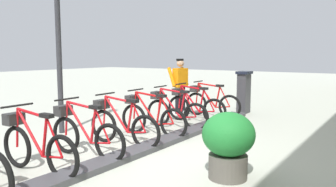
# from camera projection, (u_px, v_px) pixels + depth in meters

# --- Properties ---
(ground_plane) EXTENTS (60.00, 60.00, 0.00)m
(ground_plane) POSITION_uv_depth(u_px,v_px,m) (137.00, 154.00, 6.04)
(ground_plane) COLOR #B9BDAD
(dock_rail_base) EXTENTS (0.44, 9.27, 0.10)m
(dock_rail_base) POSITION_uv_depth(u_px,v_px,m) (137.00, 151.00, 6.03)
(dock_rail_base) COLOR #47474C
(dock_rail_base) RESTS_ON ground
(payment_kiosk) EXTENTS (0.36, 0.52, 1.28)m
(payment_kiosk) POSITION_uv_depth(u_px,v_px,m) (244.00, 91.00, 10.17)
(payment_kiosk) COLOR #38383D
(payment_kiosk) RESTS_ON ground
(bike_docked_0) EXTENTS (1.72, 0.54, 1.02)m
(bike_docked_0) POSITION_uv_depth(u_px,v_px,m) (210.00, 102.00, 9.63)
(bike_docked_0) COLOR black
(bike_docked_0) RESTS_ON ground
(bike_docked_1) EXTENTS (1.72, 0.54, 1.02)m
(bike_docked_1) POSITION_uv_depth(u_px,v_px,m) (194.00, 106.00, 8.86)
(bike_docked_1) COLOR black
(bike_docked_1) RESTS_ON ground
(bike_docked_2) EXTENTS (1.72, 0.54, 1.02)m
(bike_docked_2) POSITION_uv_depth(u_px,v_px,m) (174.00, 111.00, 8.09)
(bike_docked_2) COLOR black
(bike_docked_2) RESTS_ON ground
(bike_docked_3) EXTENTS (1.72, 0.54, 1.02)m
(bike_docked_3) POSITION_uv_depth(u_px,v_px,m) (150.00, 117.00, 7.32)
(bike_docked_3) COLOR black
(bike_docked_3) RESTS_ON ground
(bike_docked_4) EXTENTS (1.72, 0.54, 1.02)m
(bike_docked_4) POSITION_uv_depth(u_px,v_px,m) (121.00, 124.00, 6.56)
(bike_docked_4) COLOR black
(bike_docked_4) RESTS_ON ground
(bike_docked_5) EXTENTS (1.72, 0.54, 1.02)m
(bike_docked_5) POSITION_uv_depth(u_px,v_px,m) (84.00, 133.00, 5.79)
(bike_docked_5) COLOR black
(bike_docked_5) RESTS_ON ground
(bike_docked_6) EXTENTS (1.72, 0.54, 1.02)m
(bike_docked_6) POSITION_uv_depth(u_px,v_px,m) (35.00, 145.00, 5.02)
(bike_docked_6) COLOR black
(bike_docked_6) RESTS_ON ground
(worker_near_rack) EXTENTS (0.57, 0.69, 1.66)m
(worker_near_rack) POSITION_uv_depth(u_px,v_px,m) (180.00, 84.00, 9.99)
(worker_near_rack) COLOR white
(worker_near_rack) RESTS_ON ground
(lamp_post) EXTENTS (0.32, 0.32, 4.21)m
(lamp_post) POSITION_uv_depth(u_px,v_px,m) (57.00, 11.00, 7.35)
(lamp_post) COLOR #2D2D33
(lamp_post) RESTS_ON ground
(planter_bush) EXTENTS (0.76, 0.76, 0.97)m
(planter_bush) POSITION_uv_depth(u_px,v_px,m) (228.00, 142.00, 4.79)
(planter_bush) COLOR #59544C
(planter_bush) RESTS_ON ground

